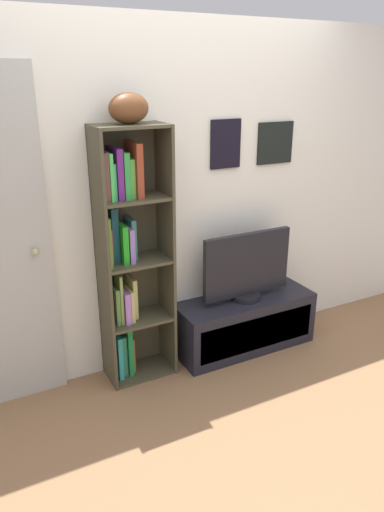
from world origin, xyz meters
name	(u,v)px	position (x,y,z in m)	size (l,w,h in m)	color
ground	(266,440)	(0.00, 0.00, -0.02)	(5.20, 5.20, 0.04)	#8E6643
back_wall	(180,200)	(0.00, 1.13, 1.18)	(4.80, 0.08, 2.35)	white
bookshelf	(127,257)	(-0.46, 0.99, 0.88)	(0.46, 0.28, 1.72)	#453F2C
football	(129,108)	(-0.41, 0.96, 1.81)	(0.26, 0.18, 0.18)	brown
tv_stand	(245,323)	(0.44, 0.91, 0.21)	(1.08, 0.38, 0.41)	black
television	(247,267)	(0.44, 0.91, 0.67)	(0.71, 0.22, 0.52)	black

